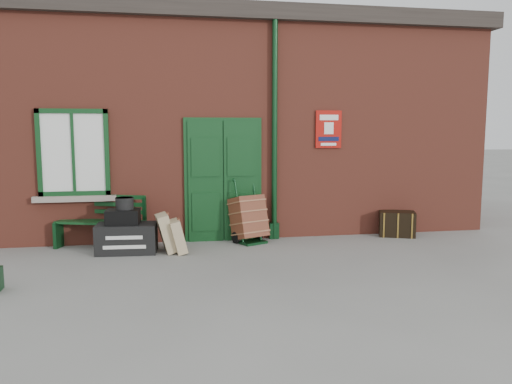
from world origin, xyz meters
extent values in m
plane|color=gray|center=(0.00, 0.00, 0.00)|extent=(80.00, 80.00, 0.00)
cube|color=brown|center=(0.00, 3.50, 2.00)|extent=(10.00, 4.00, 4.00)
cube|color=#38302B|center=(0.00, 3.50, 4.15)|extent=(10.30, 4.30, 0.30)
cube|color=#0F3917|center=(-0.30, 1.46, 1.10)|extent=(1.42, 0.12, 2.32)
cube|color=white|center=(-2.90, 1.45, 1.65)|extent=(1.20, 0.08, 1.50)
cylinder|color=black|center=(0.65, 1.42, 2.00)|extent=(0.10, 0.10, 4.00)
cube|color=#A6120B|center=(1.70, 1.47, 2.05)|extent=(0.50, 0.03, 0.70)
cube|color=#0F3917|center=(-2.48, 1.25, 0.45)|extent=(1.56, 0.85, 0.04)
cube|color=#0F3917|center=(-2.41, 1.46, 0.74)|extent=(1.45, 0.50, 0.40)
cube|color=black|center=(-3.17, 1.47, 0.23)|extent=(0.20, 0.45, 0.45)
cube|color=black|center=(-1.79, 1.03, 0.23)|extent=(0.20, 0.45, 0.45)
cube|color=black|center=(-2.00, 0.81, 0.24)|extent=(1.01, 0.60, 0.49)
cube|color=black|center=(-2.05, 0.81, 0.61)|extent=(0.56, 0.43, 0.24)
cylinder|color=black|center=(-2.02, 0.84, 0.83)|extent=(0.31, 0.31, 0.19)
cube|color=tan|center=(-1.34, 0.71, 0.33)|extent=(0.40, 0.50, 0.66)
cube|color=tan|center=(-1.16, 0.61, 0.29)|extent=(0.34, 0.44, 0.57)
cube|color=black|center=(0.19, 1.10, 0.02)|extent=(0.53, 0.47, 0.04)
cylinder|color=black|center=(-0.05, 1.17, 0.58)|extent=(0.16, 0.30, 1.13)
cylinder|color=black|center=(0.30, 1.33, 0.58)|extent=(0.16, 0.30, 1.13)
cylinder|color=black|center=(-0.12, 1.16, 0.11)|extent=(0.13, 0.21, 0.21)
cylinder|color=black|center=(0.35, 1.37, 0.11)|extent=(0.13, 0.21, 0.21)
cube|color=brown|center=(0.13, 1.23, 0.46)|extent=(0.74, 0.77, 0.83)
cube|color=black|center=(3.04, 1.25, 0.24)|extent=(0.77, 0.64, 0.48)
camera|label=1|loc=(-1.32, -7.59, 2.04)|focal=35.00mm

